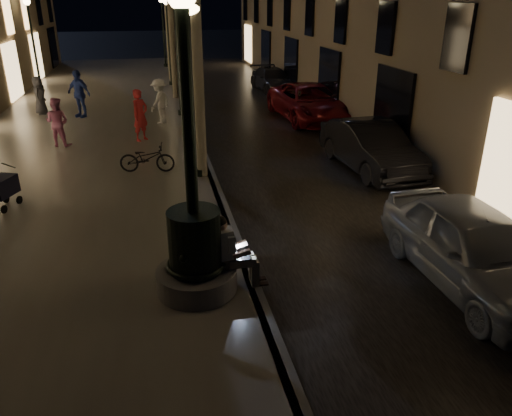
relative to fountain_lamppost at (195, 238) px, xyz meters
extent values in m
plane|color=black|center=(1.00, 13.00, -1.21)|extent=(120.00, 120.00, 0.00)
cube|color=black|center=(4.00, 13.00, -1.20)|extent=(6.00, 45.00, 0.02)
cube|color=#68635C|center=(-3.00, 13.00, -1.11)|extent=(8.00, 45.00, 0.20)
cube|color=#59595B|center=(1.00, 13.00, -1.11)|extent=(0.25, 45.00, 0.20)
cylinder|color=#59595B|center=(0.00, 0.00, -0.81)|extent=(1.40, 1.40, 0.40)
cylinder|color=black|center=(0.00, 0.00, -0.06)|extent=(0.90, 0.90, 1.10)
torus|color=black|center=(0.00, 0.00, -0.51)|extent=(1.04, 1.04, 0.10)
torus|color=black|center=(0.00, 0.00, 0.34)|extent=(0.89, 0.89, 0.09)
cylinder|color=black|center=(0.00, 0.00, 2.09)|extent=(0.20, 0.20, 3.20)
cube|color=gray|center=(0.55, 0.00, -0.52)|extent=(0.37, 0.25, 0.18)
cube|color=white|center=(0.49, 0.00, -0.17)|extent=(0.46, 0.27, 0.58)
sphere|color=tan|center=(0.46, 0.00, 0.21)|extent=(0.22, 0.22, 0.22)
sphere|color=black|center=(0.45, 0.00, 0.25)|extent=(0.22, 0.22, 0.22)
cube|color=gray|center=(0.80, -0.09, -0.52)|extent=(0.47, 0.13, 0.14)
cube|color=gray|center=(0.80, 0.09, -0.52)|extent=(0.47, 0.13, 0.14)
cube|color=gray|center=(1.02, -0.09, -0.77)|extent=(0.13, 0.12, 0.49)
cube|color=gray|center=(1.02, 0.09, -0.77)|extent=(0.13, 0.12, 0.49)
cube|color=black|center=(1.13, -0.09, -1.00)|extent=(0.27, 0.10, 0.03)
cube|color=black|center=(1.13, 0.09, -1.00)|extent=(0.27, 0.10, 0.03)
cube|color=black|center=(0.82, 0.00, -0.44)|extent=(0.25, 0.34, 0.02)
cube|color=black|center=(0.65, 0.00, -0.32)|extent=(0.09, 0.34, 0.22)
cube|color=#ACC7F6|center=(0.67, 0.00, -0.32)|extent=(0.06, 0.31, 0.19)
cylinder|color=#6B604C|center=(0.75, 6.00, 1.49)|extent=(0.28, 0.28, 5.00)
cylinder|color=#6B604C|center=(0.80, 12.00, 1.54)|extent=(0.28, 0.28, 5.10)
cylinder|color=#6B604C|center=(0.70, 18.00, 1.44)|extent=(0.28, 0.28, 4.90)
cylinder|color=#6B604C|center=(0.78, 24.00, 1.59)|extent=(0.28, 0.28, 5.20)
cylinder|color=black|center=(0.70, 6.00, -0.91)|extent=(0.28, 0.28, 0.20)
cylinder|color=black|center=(0.70, 6.00, 1.19)|extent=(0.12, 0.12, 4.40)
sphere|color=#FFD88C|center=(0.70, 6.00, 3.44)|extent=(0.36, 0.36, 0.36)
cylinder|color=black|center=(0.70, 14.00, -0.91)|extent=(0.28, 0.28, 0.20)
cylinder|color=black|center=(0.70, 14.00, 1.19)|extent=(0.12, 0.12, 4.40)
sphere|color=#FFD88C|center=(0.70, 14.00, 3.44)|extent=(0.36, 0.36, 0.36)
cylinder|color=black|center=(0.70, 22.00, -0.91)|extent=(0.28, 0.28, 0.20)
cylinder|color=black|center=(0.70, 22.00, 1.19)|extent=(0.12, 0.12, 4.40)
sphere|color=#FFD88C|center=(0.70, 22.00, 3.44)|extent=(0.36, 0.36, 0.36)
cylinder|color=black|center=(0.70, 30.00, -0.91)|extent=(0.28, 0.28, 0.20)
cylinder|color=black|center=(0.70, 30.00, 1.19)|extent=(0.12, 0.12, 4.40)
sphere|color=#FFD88C|center=(0.70, 30.00, 3.44)|extent=(0.36, 0.36, 0.36)
cylinder|color=black|center=(-6.40, 22.00, -0.91)|extent=(0.28, 0.28, 0.20)
cylinder|color=black|center=(-6.40, 22.00, 1.19)|extent=(0.12, 0.12, 4.40)
sphere|color=#FFD88C|center=(-6.40, 22.00, 3.44)|extent=(0.36, 0.36, 0.36)
cube|color=black|center=(-4.21, 4.61, -0.46)|extent=(0.70, 0.87, 0.45)
cylinder|color=black|center=(-4.15, 4.26, -0.91)|extent=(0.11, 0.20, 0.20)
cylinder|color=black|center=(-4.26, 4.95, -0.91)|extent=(0.11, 0.20, 0.20)
cylinder|color=black|center=(-3.93, 4.82, -0.91)|extent=(0.11, 0.20, 0.20)
cylinder|color=black|center=(-4.06, 4.98, -0.06)|extent=(0.19, 0.43, 0.28)
imported|color=#95999C|center=(5.00, -0.50, -0.45)|extent=(1.87, 4.48, 1.52)
imported|color=black|center=(5.88, 6.04, -0.48)|extent=(1.81, 4.54, 1.47)
imported|color=maroon|center=(6.09, 12.83, -0.46)|extent=(2.77, 5.51, 1.49)
imported|color=#2B2B2F|center=(6.20, 20.00, -0.59)|extent=(2.02, 4.37, 1.24)
imported|color=red|center=(-0.95, 10.19, -0.11)|extent=(0.77, 0.77, 1.80)
imported|color=#D06E9E|center=(-3.69, 10.06, -0.19)|extent=(0.96, 0.86, 1.64)
imported|color=white|center=(-0.20, 12.69, -0.14)|extent=(1.17, 1.30, 1.75)
imported|color=navy|center=(-3.47, 14.51, -0.04)|extent=(1.20, 1.07, 1.95)
imported|color=#36353B|center=(-5.20, 15.38, -0.21)|extent=(0.59, 0.84, 1.61)
imported|color=black|center=(-0.78, 6.65, -0.59)|extent=(1.66, 0.82, 0.83)
camera|label=1|loc=(-0.53, -7.57, 3.77)|focal=35.00mm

